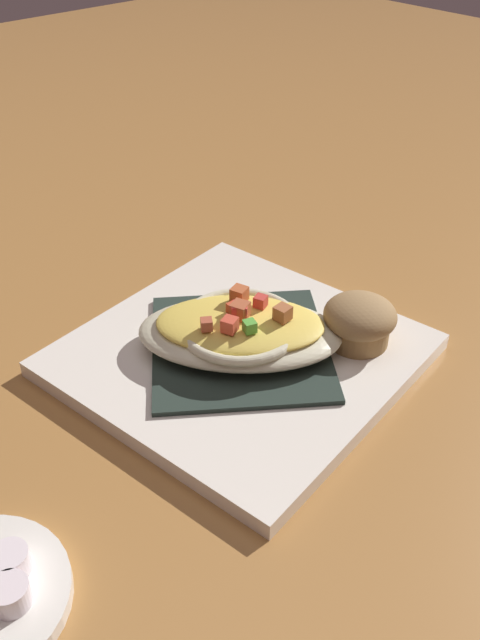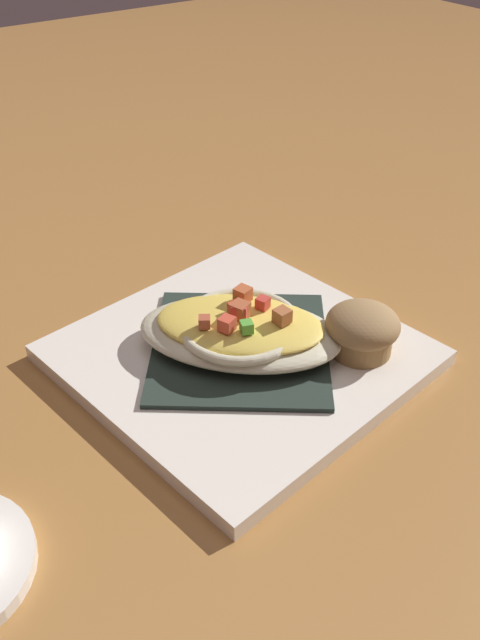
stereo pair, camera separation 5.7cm
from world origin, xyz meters
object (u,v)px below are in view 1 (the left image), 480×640
at_px(square_plate, 240,355).
at_px(muffin, 359,320).
at_px(gratin_dish, 240,329).
at_px(creamer_cup_0, 10,594).
at_px(creamer_cup_1, 10,561).

bearing_deg(square_plate, muffin, 53.72).
bearing_deg(muffin, gratin_dish, -126.27).
distance_m(gratin_dish, muffin, 0.10).
bearing_deg(gratin_dish, creamer_cup_0, -71.80).
bearing_deg(creamer_cup_0, muffin, 94.01).
height_order(muffin, creamer_cup_0, muffin).
xyz_separation_m(square_plate, gratin_dish, (0.00, 0.00, 0.03)).
bearing_deg(square_plate, creamer_cup_1, -75.38).
height_order(gratin_dish, muffin, gratin_dish).
bearing_deg(creamer_cup_0, square_plate, 108.22).
relative_size(muffin, creamer_cup_1, 2.60).
distance_m(square_plate, creamer_cup_1, 0.25).
bearing_deg(square_plate, creamer_cup_0, -71.78).
bearing_deg(creamer_cup_0, creamer_cup_1, 152.65).
height_order(square_plate, creamer_cup_1, creamer_cup_1).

